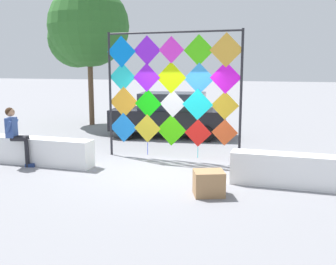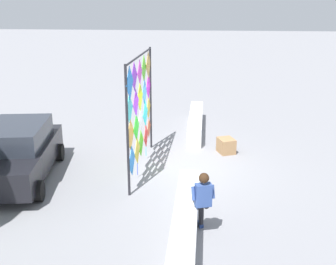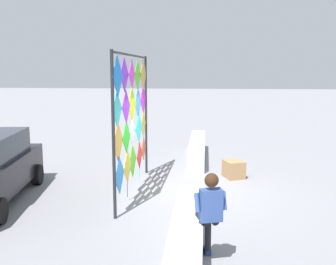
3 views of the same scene
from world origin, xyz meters
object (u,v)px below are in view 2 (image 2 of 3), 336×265
Objects in this scene: kite_display_rack at (140,105)px; parked_car at (17,152)px; seated_vendor at (202,197)px; cardboard_box_large at (226,146)px.

parked_car is at bearing 107.65° from kite_display_rack.
seated_vendor is 0.35× the size of parked_car.
kite_display_rack is at bearing -72.35° from parked_car.
cardboard_box_large is (1.65, -2.73, -1.81)m from kite_display_rack.
kite_display_rack is 2.48× the size of seated_vendor.
seated_vendor is 2.58× the size of cardboard_box_large.
kite_display_rack reaches higher than parked_car.
parked_car is 6.85m from cardboard_box_large.
kite_display_rack is 0.87× the size of parked_car.
parked_car is at bearing 113.88° from cardboard_box_large.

